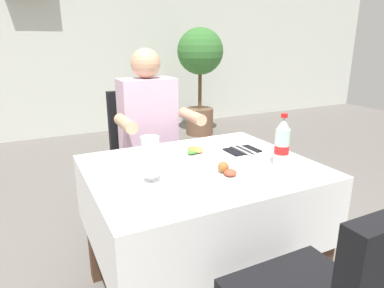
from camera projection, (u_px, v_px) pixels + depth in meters
name	position (u px, v px, depth m)	size (l,w,h in m)	color
ground_plane	(197.00, 284.00, 1.89)	(11.00, 11.00, 0.00)	#66605B
back_wall	(73.00, 23.00, 4.55)	(11.00, 0.12, 3.06)	silver
main_dining_table	(201.00, 199.00, 1.66)	(1.05, 0.85, 0.73)	white
chair_far_diner_seat	(146.00, 152.00, 2.36)	(0.44, 0.50, 0.97)	black
seated_diner_far	(151.00, 134.00, 2.23)	(0.50, 0.46, 1.26)	#282D42
plate_near_camera	(222.00, 175.00, 1.47)	(0.24, 0.24, 0.06)	white
plate_far_diner	(194.00, 153.00, 1.76)	(0.25, 0.25, 0.04)	white
beer_glass_left	(151.00, 159.00, 1.39)	(0.08, 0.08, 0.20)	white
cola_bottle_primary	(282.00, 143.00, 1.58)	(0.07, 0.07, 0.25)	silver
napkin_cutlery_set	(242.00, 150.00, 1.82)	(0.17, 0.19, 0.01)	black
potted_plant_corner	(200.00, 65.00, 4.64)	(0.63, 0.63, 1.48)	brown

